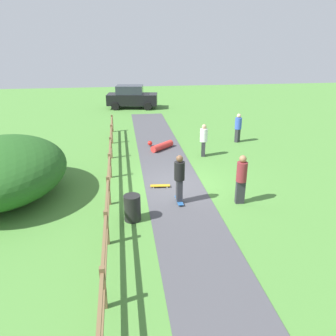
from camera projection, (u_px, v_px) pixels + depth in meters
ground_plane at (174, 186)px, 14.02m from camera, size 60.00×60.00×0.00m
asphalt_path at (174, 186)px, 14.02m from camera, size 2.40×28.00×0.02m
wooden_fence at (109, 174)px, 13.44m from camera, size 0.12×18.12×1.10m
bush_large at (1, 170)px, 12.68m from camera, size 4.74×5.69×2.25m
trash_bin at (132, 208)px, 11.28m from camera, size 0.56×0.56×0.90m
skater_riding at (179, 177)px, 12.24m from camera, size 0.38×0.80×1.84m
skater_fallen at (161, 146)px, 18.47m from camera, size 1.41×1.42×0.36m
skateboard_loose at (160, 186)px, 13.83m from camera, size 0.81×0.26×0.08m
bystander_maroon at (241, 177)px, 12.23m from camera, size 0.40×0.40×1.86m
bystander_white at (204, 139)px, 17.21m from camera, size 0.46×0.46×1.67m
bystander_blue at (238, 127)px, 19.55m from camera, size 0.54×0.54×1.66m
parked_car_black at (132, 97)px, 28.82m from camera, size 4.40×2.46×1.92m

